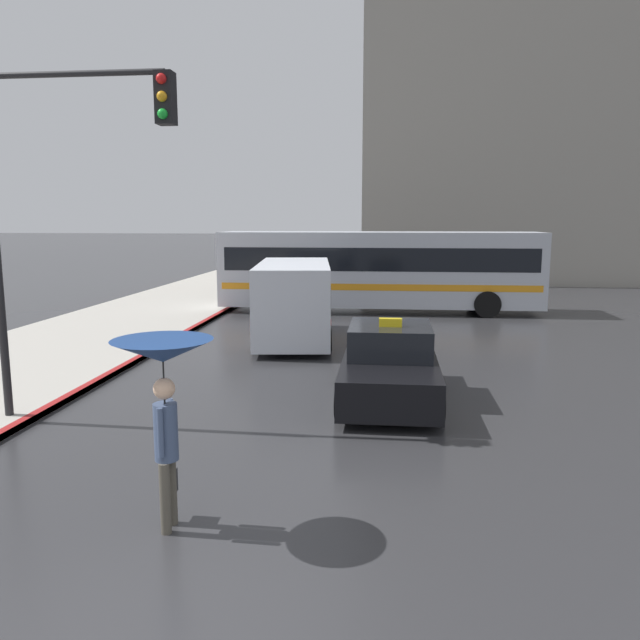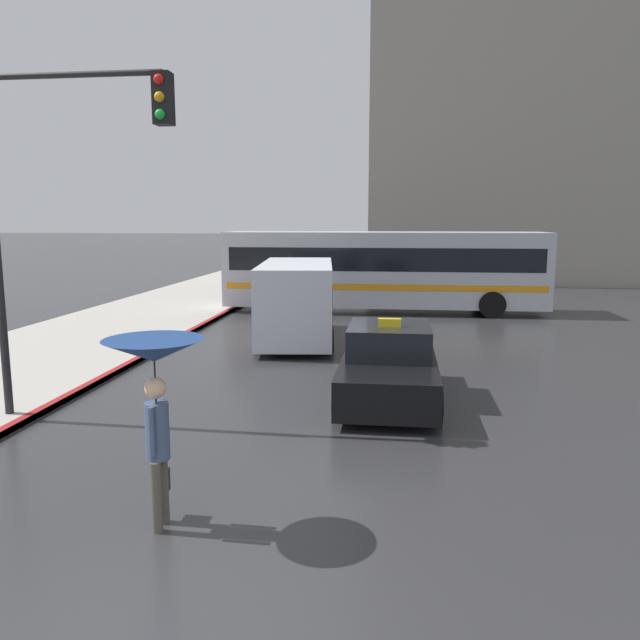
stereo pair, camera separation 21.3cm
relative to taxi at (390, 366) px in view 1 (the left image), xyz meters
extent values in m
cube|color=black|center=(0.00, -0.05, -0.15)|extent=(1.80, 4.11, 0.70)
cube|color=black|center=(0.00, 0.16, 0.50)|extent=(1.58, 1.85, 0.60)
cylinder|color=black|center=(0.85, -1.32, -0.36)|extent=(0.20, 0.60, 0.60)
cylinder|color=black|center=(-0.86, -1.32, -0.36)|extent=(0.20, 0.60, 0.60)
cylinder|color=black|center=(0.85, 1.22, -0.36)|extent=(0.20, 0.60, 0.60)
cylinder|color=black|center=(-0.85, 1.22, -0.36)|extent=(0.20, 0.60, 0.60)
cube|color=yellow|center=(0.00, -0.05, 0.88)|extent=(0.44, 0.16, 0.16)
cube|color=silver|center=(-2.76, 5.72, 0.55)|extent=(2.60, 5.49, 2.10)
cube|color=black|center=(-2.76, 5.72, 0.92)|extent=(2.57, 5.07, 0.54)
cube|color=red|center=(-2.76, 5.72, 0.29)|extent=(2.60, 5.28, 0.14)
cylinder|color=black|center=(-1.64, 4.26, -0.35)|extent=(0.27, 0.65, 0.63)
cylinder|color=black|center=(-3.52, 4.03, -0.35)|extent=(0.27, 0.65, 0.63)
cylinder|color=black|center=(-2.01, 7.41, -0.35)|extent=(0.27, 0.65, 0.63)
cylinder|color=black|center=(-3.89, 7.19, -0.35)|extent=(0.27, 0.65, 0.63)
cube|color=#B2B7C1|center=(-0.43, 11.92, 0.98)|extent=(12.03, 2.65, 2.77)
cube|color=black|center=(-0.43, 11.92, 1.40)|extent=(11.43, 2.66, 0.85)
cube|color=orange|center=(-0.43, 11.92, 0.40)|extent=(11.67, 2.67, 0.24)
cylinder|color=black|center=(-4.61, 10.66, -0.18)|extent=(0.96, 0.29, 0.96)
cylinder|color=black|center=(-4.64, 13.06, -0.18)|extent=(0.96, 0.29, 0.96)
cylinder|color=black|center=(3.48, 10.77, -0.18)|extent=(0.96, 0.29, 0.96)
cylinder|color=black|center=(3.45, 13.17, -0.18)|extent=(0.96, 0.29, 0.96)
cylinder|color=#4C473D|center=(-2.49, -5.63, -0.25)|extent=(0.12, 0.12, 0.83)
cylinder|color=#4C473D|center=(-2.49, -5.41, -0.25)|extent=(0.12, 0.12, 0.83)
cylinder|color=#3D4C6B|center=(-2.49, -5.52, 0.49)|extent=(0.27, 0.27, 0.65)
sphere|color=#DBAD89|center=(-2.49, -5.52, 0.99)|extent=(0.24, 0.24, 0.24)
cylinder|color=#3D4C6B|center=(-2.49, -5.69, 0.54)|extent=(0.07, 0.07, 0.56)
cylinder|color=#3D4C6B|center=(-2.50, -5.34, 0.54)|extent=(0.07, 0.07, 0.56)
cone|color=navy|center=(-2.49, -5.52, 1.41)|extent=(1.12, 1.12, 0.25)
cylinder|color=black|center=(-2.49, -5.52, 1.07)|extent=(0.02, 0.02, 0.70)
cube|color=#262628|center=(-2.55, -5.26, -0.21)|extent=(0.10, 0.18, 0.28)
cylinder|color=black|center=(-5.08, -2.12, 5.10)|extent=(3.04, 0.10, 0.10)
cube|color=black|center=(-3.57, -2.12, 4.70)|extent=(0.28, 0.28, 0.80)
sphere|color=red|center=(-3.57, -2.28, 4.96)|extent=(0.16, 0.16, 0.16)
sphere|color=orange|center=(-3.57, -2.28, 4.70)|extent=(0.16, 0.16, 0.16)
sphere|color=green|center=(-3.57, -2.28, 4.44)|extent=(0.16, 0.16, 0.16)
cube|color=white|center=(-0.56, 22.14, 10.03)|extent=(0.90, 0.90, 21.39)
camera|label=1|loc=(-0.04, -11.95, 2.83)|focal=35.00mm
camera|label=2|loc=(0.17, -11.93, 2.83)|focal=35.00mm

